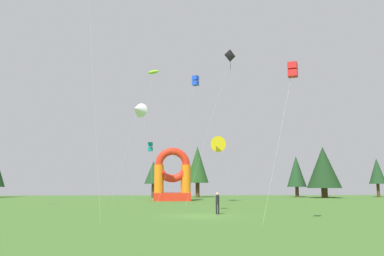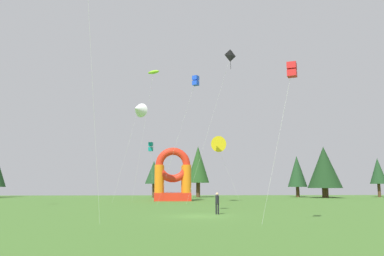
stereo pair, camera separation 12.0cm
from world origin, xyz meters
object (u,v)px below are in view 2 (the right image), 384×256
kite_white_delta (138,109)px  inflatable_yellow_castle (173,181)px  kite_yellow_delta (216,144)px  person_near_camera (217,201)px  kite_red_box (292,70)px  kite_lime_parafoil (154,72)px  kite_blue_box (196,81)px  kite_teal_box (151,147)px  kite_black_diamond (231,57)px

kite_white_delta → inflatable_yellow_castle: bearing=64.3°
kite_white_delta → kite_yellow_delta: bearing=26.5°
inflatable_yellow_castle → person_near_camera: bearing=-83.1°
kite_yellow_delta → kite_red_box: (0.64, -32.03, 1.04)m
kite_white_delta → person_near_camera: 22.10m
kite_yellow_delta → kite_lime_parafoil: (-8.73, -2.31, 9.46)m
inflatable_yellow_castle → kite_blue_box: bearing=-77.8°
kite_teal_box → kite_blue_box: bearing=-49.7°
kite_yellow_delta → kite_red_box: bearing=-88.8°
kite_lime_parafoil → person_near_camera: size_ratio=10.57×
kite_white_delta → inflatable_yellow_castle: kite_white_delta is taller
kite_blue_box → inflatable_yellow_castle: bearing=102.2°
kite_yellow_delta → kite_teal_box: bearing=-172.7°
kite_yellow_delta → kite_blue_box: kite_blue_box is taller
kite_yellow_delta → kite_red_box: kite_red_box is taller
kite_blue_box → person_near_camera: bearing=-87.5°
kite_blue_box → kite_yellow_delta: bearing=66.4°
kite_black_diamond → kite_blue_box: size_ratio=1.16×
person_near_camera → inflatable_yellow_castle: (-3.25, 27.08, 1.90)m
kite_blue_box → inflatable_yellow_castle: 16.96m
kite_teal_box → kite_lime_parafoil: bearing=-76.5°
kite_yellow_delta → kite_white_delta: kite_white_delta is taller
kite_white_delta → kite_lime_parafoil: kite_lime_parafoil is taller
inflatable_yellow_castle → kite_teal_box: bearing=-119.9°
kite_white_delta → kite_blue_box: size_ratio=0.82×
kite_yellow_delta → kite_teal_box: kite_yellow_delta is taller
kite_teal_box → kite_white_delta: bearing=-109.8°
person_near_camera → inflatable_yellow_castle: inflatable_yellow_castle is taller
kite_black_diamond → kite_white_delta: kite_black_diamond is taller
kite_black_diamond → kite_white_delta: size_ratio=1.42×
kite_lime_parafoil → person_near_camera: kite_lime_parafoil is taller
kite_lime_parafoil → kite_teal_box: bearing=103.5°
kite_teal_box → kite_blue_box: kite_blue_box is taller
kite_teal_box → person_near_camera: 23.57m
kite_lime_parafoil → inflatable_yellow_castle: 16.02m
kite_white_delta → kite_black_diamond: bearing=-21.6°
kite_teal_box → inflatable_yellow_castle: (3.03, 5.27, -4.44)m
person_near_camera → kite_yellow_delta: bearing=-87.6°
kite_black_diamond → kite_blue_box: 5.06m
kite_red_box → kite_black_diamond: kite_black_diamond is taller
person_near_camera → inflatable_yellow_castle: bearing=-73.9°
kite_lime_parafoil → person_near_camera: 27.00m
kite_white_delta → inflatable_yellow_castle: 13.55m
kite_blue_box → inflatable_yellow_castle: size_ratio=2.01×
kite_yellow_delta → inflatable_yellow_castle: bearing=145.4°
kite_black_diamond → kite_white_delta: bearing=158.4°
kite_yellow_delta → person_near_camera: 24.12m
kite_red_box → person_near_camera: size_ratio=5.57×
kite_black_diamond → person_near_camera: bearing=-104.0°
inflatable_yellow_castle → kite_lime_parafoil: bearing=-113.2°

